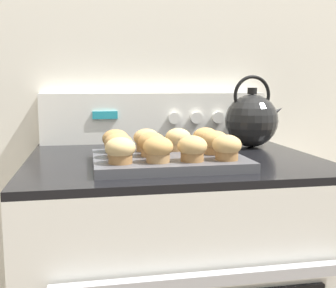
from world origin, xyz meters
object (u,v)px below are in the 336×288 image
muffin_r1_c3 (215,142)px  muffin_r2_c2 (178,139)px  muffin_pan (168,160)px  tea_kettle (252,120)px  muffin_r0_c0 (120,150)px  muffin_r0_c3 (227,147)px  muffin_r0_c2 (192,148)px  muffin_r1_c0 (118,145)px  muffin_r2_c3 (206,138)px  muffin_r0_c1 (158,149)px  muffin_r2_c0 (115,141)px  muffin_r2_c1 (146,140)px  muffin_r1_c1 (152,144)px

muffin_r1_c3 → muffin_r2_c2: same height
muffin_pan → tea_kettle: 0.40m
muffin_r0_c0 → tea_kettle: (0.43, 0.32, 0.03)m
muffin_r0_c0 → muffin_r0_c3: size_ratio=1.00×
muffin_r0_c2 → muffin_r2_c2: size_ratio=1.00×
muffin_pan → muffin_r1_c0: bearing=-179.2°
muffin_r0_c3 → tea_kettle: (0.19, 0.32, 0.03)m
muffin_r1_c0 → muffin_r2_c3: same height
muffin_r0_c1 → muffin_r2_c0: (-0.08, 0.16, 0.00)m
muffin_r2_c0 → muffin_r1_c0: bearing=-88.9°
muffin_r0_c2 → muffin_r2_c1: size_ratio=1.00×
muffin_r2_c0 → muffin_r2_c3: bearing=0.1°
muffin_r0_c0 → muffin_r2_c2: 0.22m
muffin_r1_c3 → muffin_r2_c0: size_ratio=1.00×
muffin_r1_c0 → muffin_r1_c1: same height
muffin_r1_c0 → muffin_r2_c0: size_ratio=1.00×
muffin_r0_c2 → muffin_r2_c2: 0.16m
muffin_pan → muffin_r0_c0: size_ratio=5.33×
muffin_r0_c3 → muffin_r1_c0: (-0.24, 0.08, 0.00)m
muffin_r2_c2 → tea_kettle: 0.32m
muffin_r0_c3 → tea_kettle: 0.37m
muffin_r2_c0 → tea_kettle: tea_kettle is taller
muffin_pan → muffin_r2_c3: 0.15m
muffin_r2_c0 → muffin_r2_c3: (0.24, 0.00, 0.00)m
muffin_r0_c0 → muffin_pan: bearing=32.6°
muffin_r2_c0 → muffin_r2_c2: same height
muffin_r2_c0 → muffin_r2_c3: size_ratio=1.00×
muffin_pan → tea_kettle: (0.31, 0.24, 0.07)m
muffin_r1_c3 → muffin_r2_c2: (-0.08, 0.07, 0.00)m
muffin_r0_c3 → muffin_pan: bearing=146.5°
muffin_r1_c0 → muffin_r2_c1: size_ratio=1.00×
muffin_r0_c0 → muffin_r1_c0: (0.00, 0.08, 0.00)m
muffin_r0_c2 → muffin_r1_c0: size_ratio=1.00×
muffin_r2_c0 → muffin_r2_c1: bearing=0.7°
muffin_r0_c0 → muffin_r2_c0: size_ratio=1.00×
muffin_r1_c3 → muffin_r2_c1: same height
muffin_r0_c1 → muffin_r0_c3: (0.16, -0.00, 0.00)m
muffin_r0_c0 → muffin_r0_c1: same height
muffin_r1_c1 → muffin_r2_c2: size_ratio=1.00×
muffin_r1_c1 → muffin_r2_c2: bearing=43.0°
muffin_r0_c0 → muffin_r0_c1: bearing=-1.5°
muffin_r0_c0 → muffin_r1_c0: same height
muffin_r0_c0 → muffin_r2_c0: same height
muffin_r0_c2 → muffin_r1_c3: bearing=46.6°
muffin_r2_c3 → muffin_r0_c2: bearing=-115.4°
muffin_pan → muffin_r2_c3: size_ratio=5.33×
muffin_r1_c0 → muffin_r1_c3: same height
muffin_r0_c3 → muffin_r1_c1: (-0.16, 0.08, 0.00)m
muffin_r1_c0 → muffin_r2_c2: same height
muffin_r0_c1 → muffin_r1_c3: 0.18m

